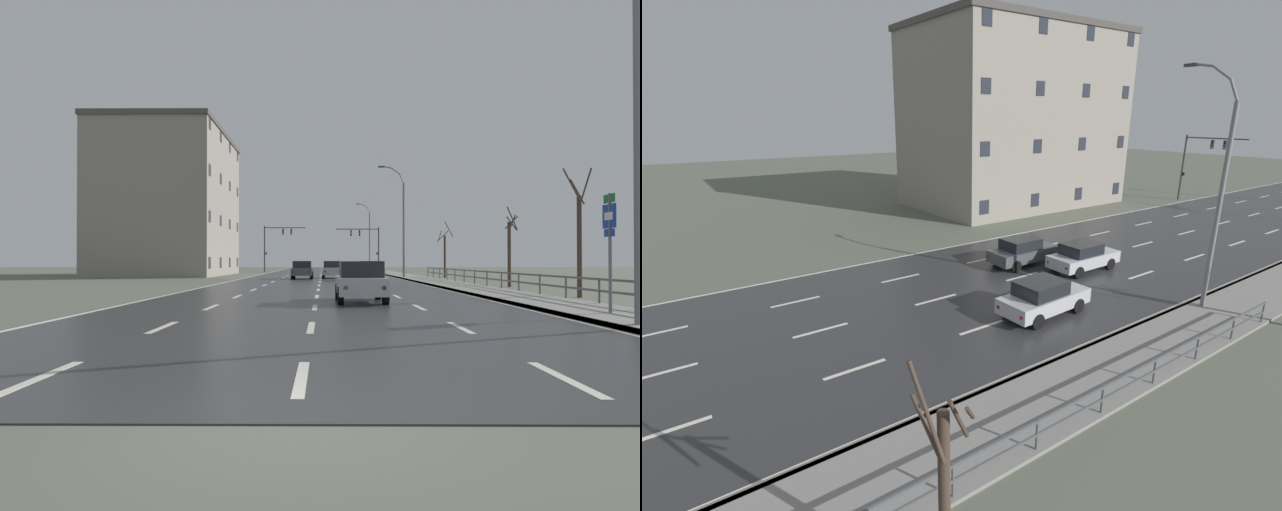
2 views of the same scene
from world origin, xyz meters
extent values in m
cube|color=#5B6051|center=(0.00, 48.00, -0.06)|extent=(160.00, 160.00, 0.12)
cube|color=#303033|center=(0.00, 60.00, 0.01)|extent=(14.00, 120.00, 0.02)
cube|color=beige|center=(-3.50, 23.60, 0.02)|extent=(0.16, 2.20, 0.01)
cube|color=beige|center=(-3.50, 29.00, 0.02)|extent=(0.16, 2.20, 0.01)
cube|color=beige|center=(-3.50, 34.40, 0.02)|extent=(0.16, 2.20, 0.01)
cube|color=beige|center=(-3.50, 39.80, 0.02)|extent=(0.16, 2.20, 0.01)
cube|color=beige|center=(-3.50, 45.20, 0.02)|extent=(0.16, 2.20, 0.01)
cube|color=beige|center=(-3.50, 50.60, 0.02)|extent=(0.16, 2.20, 0.01)
cube|color=beige|center=(-3.50, 56.00, 0.02)|extent=(0.16, 2.20, 0.01)
cube|color=beige|center=(-3.50, 61.40, 0.02)|extent=(0.16, 2.20, 0.01)
cube|color=beige|center=(-3.50, 66.80, 0.02)|extent=(0.16, 2.20, 0.01)
cube|color=beige|center=(-3.50, 72.20, 0.02)|extent=(0.16, 2.20, 0.01)
cube|color=beige|center=(-3.50, 77.60, 0.02)|extent=(0.16, 2.20, 0.01)
cube|color=beige|center=(0.00, 23.60, 0.02)|extent=(0.16, 2.20, 0.01)
cube|color=beige|center=(0.00, 29.00, 0.02)|extent=(0.16, 2.20, 0.01)
cube|color=beige|center=(0.00, 34.40, 0.02)|extent=(0.16, 2.20, 0.01)
cube|color=beige|center=(0.00, 39.80, 0.02)|extent=(0.16, 2.20, 0.01)
cube|color=beige|center=(0.00, 45.20, 0.02)|extent=(0.16, 2.20, 0.01)
cube|color=beige|center=(0.00, 50.60, 0.02)|extent=(0.16, 2.20, 0.01)
cube|color=beige|center=(0.00, 56.00, 0.02)|extent=(0.16, 2.20, 0.01)
cube|color=beige|center=(0.00, 61.40, 0.02)|extent=(0.16, 2.20, 0.01)
cube|color=beige|center=(0.00, 66.80, 0.02)|extent=(0.16, 2.20, 0.01)
cube|color=beige|center=(0.00, 72.20, 0.02)|extent=(0.16, 2.20, 0.01)
cube|color=beige|center=(3.50, 23.60, 0.02)|extent=(0.16, 2.20, 0.01)
cube|color=beige|center=(3.50, 29.00, 0.02)|extent=(0.16, 2.20, 0.01)
cube|color=beige|center=(3.50, 34.40, 0.02)|extent=(0.16, 2.20, 0.01)
cube|color=beige|center=(3.50, 39.80, 0.02)|extent=(0.16, 2.20, 0.01)
cube|color=beige|center=(3.50, 45.20, 0.02)|extent=(0.16, 2.20, 0.01)
cube|color=beige|center=(3.50, 50.60, 0.02)|extent=(0.16, 2.20, 0.01)
cube|color=beige|center=(3.50, 56.00, 0.02)|extent=(0.16, 2.20, 0.01)
cube|color=beige|center=(3.50, 61.40, 0.02)|extent=(0.16, 2.20, 0.01)
cube|color=beige|center=(-6.85, 60.00, 0.02)|extent=(0.16, 120.00, 0.01)
cylinder|color=#515459|center=(9.85, 28.68, 0.50)|extent=(0.07, 0.07, 1.00)
cylinder|color=#515459|center=(9.85, 31.22, 0.50)|extent=(0.07, 0.07, 1.00)
cylinder|color=#515459|center=(9.85, 33.76, 0.50)|extent=(0.07, 0.07, 1.00)
cylinder|color=#515459|center=(9.85, 36.31, 0.50)|extent=(0.07, 0.07, 1.00)
cylinder|color=#515459|center=(9.85, 38.85, 0.50)|extent=(0.07, 0.07, 1.00)
cylinder|color=#515459|center=(9.85, 41.39, 0.50)|extent=(0.07, 0.07, 1.00)
cylinder|color=#515459|center=(9.85, 43.93, 0.50)|extent=(0.07, 0.07, 1.00)
cylinder|color=slate|center=(7.60, 43.59, 4.36)|extent=(0.20, 0.20, 8.72)
cylinder|color=slate|center=(7.41, 43.59, 9.14)|extent=(0.49, 0.11, 0.88)
cylinder|color=slate|center=(6.84, 43.59, 9.82)|extent=(0.81, 0.11, 0.62)
cylinder|color=slate|center=(6.01, 43.59, 10.16)|extent=(0.92, 0.11, 0.27)
cube|color=#333335|center=(5.56, 43.59, 10.19)|extent=(0.56, 0.24, 0.12)
cylinder|color=#38383A|center=(-7.90, 68.56, 3.21)|extent=(0.18, 0.18, 6.41)
cylinder|color=#38383A|center=(-5.06, 68.56, 6.16)|extent=(5.68, 0.12, 0.12)
cube|color=black|center=(-5.34, 68.56, 5.61)|extent=(0.20, 0.28, 0.80)
sphere|color=#2D2D2D|center=(-5.34, 68.41, 5.87)|extent=(0.14, 0.14, 0.14)
sphere|color=#2D2D2D|center=(-5.34, 68.41, 5.61)|extent=(0.14, 0.14, 0.14)
sphere|color=green|center=(-5.34, 68.41, 5.35)|extent=(0.14, 0.14, 0.14)
cube|color=black|center=(-4.21, 68.56, 5.61)|extent=(0.20, 0.28, 0.80)
sphere|color=#2D2D2D|center=(-4.21, 68.41, 5.87)|extent=(0.14, 0.14, 0.14)
sphere|color=#2D2D2D|center=(-4.21, 68.41, 5.61)|extent=(0.14, 0.14, 0.14)
sphere|color=green|center=(-4.21, 68.41, 5.35)|extent=(0.14, 0.14, 0.14)
cube|color=black|center=(-7.68, 68.51, 2.60)|extent=(0.18, 0.12, 0.32)
cube|color=#B7B7BC|center=(3.98, 37.37, 0.65)|extent=(1.95, 4.18, 0.64)
cube|color=black|center=(3.99, 37.12, 1.27)|extent=(1.65, 2.07, 0.60)
cube|color=slate|center=(3.95, 38.07, 1.25)|extent=(1.41, 0.15, 0.51)
cylinder|color=black|center=(4.73, 38.68, 0.33)|extent=(0.25, 0.67, 0.66)
cylinder|color=black|center=(3.11, 38.60, 0.33)|extent=(0.25, 0.67, 0.66)
cylinder|color=black|center=(4.85, 36.14, 0.33)|extent=(0.25, 0.67, 0.66)
cylinder|color=black|center=(3.23, 36.06, 0.33)|extent=(0.25, 0.67, 0.66)
cube|color=red|center=(3.42, 35.31, 0.65)|extent=(0.16, 0.05, 0.14)
cube|color=red|center=(4.74, 35.37, 0.65)|extent=(0.16, 0.05, 0.14)
cube|color=#B7B7BC|center=(1.08, 43.33, 0.65)|extent=(1.83, 4.13, 0.64)
cube|color=black|center=(1.08, 43.08, 1.27)|extent=(1.59, 2.02, 0.60)
cube|color=slate|center=(1.10, 44.03, 1.25)|extent=(1.41, 0.10, 0.51)
cylinder|color=black|center=(1.91, 44.58, 0.33)|extent=(0.23, 0.66, 0.66)
cylinder|color=black|center=(0.30, 44.61, 0.33)|extent=(0.23, 0.66, 0.66)
cylinder|color=black|center=(1.87, 42.04, 0.33)|extent=(0.23, 0.66, 0.66)
cylinder|color=black|center=(0.25, 42.07, 0.33)|extent=(0.23, 0.66, 0.66)
cube|color=red|center=(0.39, 41.31, 0.65)|extent=(0.16, 0.04, 0.14)
cube|color=red|center=(1.71, 41.29, 0.65)|extent=(0.16, 0.04, 0.14)
cube|color=#474C51|center=(-1.56, 41.31, 0.65)|extent=(1.79, 4.11, 0.64)
cube|color=black|center=(-1.57, 41.06, 1.27)|extent=(1.57, 2.01, 0.60)
cube|color=slate|center=(-1.56, 42.01, 1.25)|extent=(1.40, 0.09, 0.51)
cylinder|color=black|center=(-0.75, 42.57, 0.33)|extent=(0.22, 0.66, 0.66)
cylinder|color=black|center=(-2.36, 42.59, 0.33)|extent=(0.22, 0.66, 0.66)
cylinder|color=black|center=(-0.76, 40.03, 0.33)|extent=(0.22, 0.66, 0.66)
cylinder|color=black|center=(-2.38, 40.04, 0.33)|extent=(0.22, 0.66, 0.66)
cube|color=red|center=(-2.24, 39.28, 0.65)|extent=(0.16, 0.04, 0.14)
cube|color=red|center=(-0.92, 39.27, 0.65)|extent=(0.16, 0.04, 0.14)
cube|color=gray|center=(-16.62, 53.61, 7.62)|extent=(12.12, 18.69, 15.25)
cube|color=#4C4742|center=(-16.62, 53.61, 15.50)|extent=(12.36, 19.06, 0.50)
cube|color=#282D38|center=(-10.55, 45.46, 1.40)|extent=(0.04, 0.90, 1.10)
cube|color=#282D38|center=(-10.55, 50.89, 1.40)|extent=(0.04, 0.90, 1.10)
cube|color=#282D38|center=(-10.55, 56.32, 1.40)|extent=(0.04, 0.90, 1.10)
cube|color=#282D38|center=(-10.55, 61.75, 1.40)|extent=(0.04, 0.90, 1.10)
cube|color=#282D38|center=(-10.55, 45.46, 5.82)|extent=(0.04, 0.90, 1.10)
cube|color=#282D38|center=(-10.55, 50.89, 5.82)|extent=(0.04, 0.90, 1.10)
cube|color=#282D38|center=(-10.55, 56.32, 5.82)|extent=(0.04, 0.90, 1.10)
cube|color=#282D38|center=(-10.55, 61.75, 5.82)|extent=(0.04, 0.90, 1.10)
cube|color=#282D38|center=(-10.55, 45.46, 10.23)|extent=(0.04, 0.90, 1.10)
cube|color=#282D38|center=(-10.55, 50.89, 10.23)|extent=(0.04, 0.90, 1.10)
cube|color=#282D38|center=(-10.55, 56.32, 10.23)|extent=(0.04, 0.90, 1.10)
cube|color=#282D38|center=(-10.55, 61.75, 10.23)|extent=(0.04, 0.90, 1.10)
cube|color=#282D38|center=(-10.55, 45.46, 14.65)|extent=(0.04, 0.90, 1.10)
cube|color=#282D38|center=(-10.55, 50.89, 14.65)|extent=(0.04, 0.90, 1.10)
cube|color=#282D38|center=(-10.55, 56.32, 14.65)|extent=(0.04, 0.90, 1.10)
cube|color=#282D38|center=(-10.55, 61.75, 14.65)|extent=(0.04, 0.90, 1.10)
cylinder|color=#423328|center=(11.83, 27.67, 3.94)|extent=(0.66, 0.60, 0.80)
cylinder|color=#423328|center=(11.81, 27.48, 3.90)|extent=(0.30, 0.53, 0.99)
cylinder|color=#423328|center=(11.65, 27.02, 4.14)|extent=(0.73, 0.23, 1.42)
cylinder|color=#423328|center=(11.62, 27.04, 3.84)|extent=(0.69, 0.17, 0.85)
camera|label=1|loc=(0.30, -5.14, 1.59)|focal=29.99mm
camera|label=2|loc=(16.39, 24.30, 8.19)|focal=25.11mm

